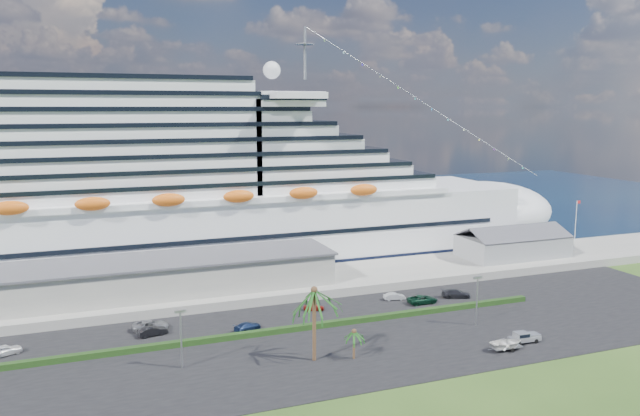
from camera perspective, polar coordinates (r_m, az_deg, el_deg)
name	(u,v)px	position (r m, az deg, el deg)	size (l,w,h in m)	color
ground	(390,361)	(91.79, 6.41, -13.75)	(420.00, 420.00, 0.00)	#254316
asphalt_lot	(358,335)	(100.95, 3.50, -11.50)	(140.00, 38.00, 0.12)	black
wharf	(299,282)	(126.31, -1.96, -6.79)	(240.00, 20.00, 1.80)	gray
water	(212,215)	(211.67, -9.89, -0.63)	(420.00, 160.00, 0.02)	black
cruise_ship	(171,194)	(141.32, -13.49, 1.22)	(191.00, 38.00, 54.00)	silver
terminal_building	(172,274)	(119.80, -13.42, -5.90)	(61.00, 15.00, 6.30)	gray
port_shed	(513,245)	(150.01, 17.21, -3.26)	(24.00, 12.31, 7.37)	gray
flagpole	(576,223)	(160.91, 22.35, -1.31)	(1.08, 0.16, 12.00)	silver
hedge	(300,328)	(102.35, -1.84, -10.88)	(88.00, 1.10, 0.90)	#173210
lamp_post_left	(181,332)	(89.02, -12.60, -10.98)	(1.60, 0.35, 8.27)	gray
lamp_post_right	(477,295)	(106.31, 14.17, -7.68)	(1.60, 0.35, 8.27)	gray
palm_tall	(314,299)	(88.23, -0.54, -8.28)	(8.82, 8.82, 11.13)	#47301E
palm_short	(354,335)	(90.69, 3.13, -11.51)	(3.53, 3.53, 4.56)	#47301E
parked_car_0	(5,350)	(103.30, -26.87, -11.52)	(1.87, 4.64, 1.58)	silver
parked_car_1	(153,331)	(103.44, -15.05, -10.81)	(1.59, 4.57, 1.51)	black
parked_car_2	(150,325)	(105.92, -15.25, -10.32)	(2.60, 5.64, 1.57)	gray
parked_car_3	(247,326)	(102.90, -6.65, -10.70)	(1.88, 4.62, 1.34)	#15254A
parked_car_4	(314,307)	(111.64, -0.58, -9.05)	(1.47, 3.65, 1.24)	maroon
parked_car_5	(394,296)	(118.34, 6.82, -8.03)	(1.40, 4.00, 1.32)	#B4B7BB
parked_car_6	(422,299)	(116.95, 9.35, -8.24)	(2.58, 5.60, 1.56)	black
parked_car_7	(456,294)	(121.58, 12.32, -7.65)	(2.19, 5.38, 1.56)	black
pickup_truck	(524,337)	(101.99, 18.16, -11.13)	(5.02, 2.05, 1.74)	black
boat_trailer	(507,343)	(98.18, 16.70, -11.76)	(5.86, 3.82, 1.68)	gray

